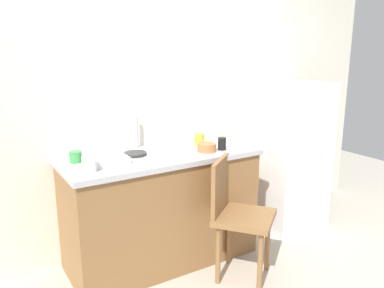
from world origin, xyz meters
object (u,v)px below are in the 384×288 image
cup_yellow (200,139)px  refrigerator (287,155)px  chair (236,213)px  cup_green (76,157)px  dish_tray (106,160)px  terracotta_bowl (207,147)px  hotplate (135,154)px  cup_black (222,144)px  cup_white (92,166)px

cup_yellow → refrigerator: bearing=-3.6°
chair → cup_green: cup_green is taller
refrigerator → chair: (-0.97, -0.49, -0.18)m
cup_yellow → dish_tray: bearing=-172.5°
dish_tray → refrigerator: bearing=1.6°
refrigerator → cup_yellow: (-0.94, 0.06, 0.25)m
terracotta_bowl → hotplate: bearing=159.8°
chair → cup_yellow: 0.70m
hotplate → cup_yellow: size_ratio=1.80×
chair → cup_black: cup_black is taller
cup_yellow → cup_white: bearing=-166.3°
hotplate → cup_black: bearing=-17.9°
dish_tray → hotplate: size_ratio=1.65×
terracotta_bowl → cup_white: (-0.91, -0.04, 0.01)m
refrigerator → hotplate: 1.53m
hotplate → refrigerator: bearing=-1.9°
terracotta_bowl → cup_yellow: cup_yellow is taller
refrigerator → cup_black: (-0.87, -0.16, 0.25)m
cup_white → cup_yellow: bearing=13.7°
cup_black → dish_tray: bearing=173.3°
chair → cup_black: 0.55m
hotplate → cup_yellow: bearing=0.8°
cup_green → cup_yellow: 1.00m
cup_white → cup_black: cup_black is taller
cup_green → cup_black: bearing=-13.4°
hotplate → cup_green: 0.43m
cup_white → terracotta_bowl: bearing=2.5°
terracotta_bowl → hotplate: 0.55m
terracotta_bowl → cup_black: 0.13m
cup_black → hotplate: bearing=162.1°
refrigerator → chair: bearing=-153.5°
cup_black → cup_white: bearing=-178.9°
hotplate → cup_white: (-0.40, -0.23, 0.03)m
cup_green → cup_yellow: (1.00, -0.04, 0.01)m
refrigerator → chair: size_ratio=1.52×
cup_green → chair: bearing=-31.2°
hotplate → cup_black: 0.68m
dish_tray → cup_green: cup_green is taller
chair → cup_green: 1.20m
cup_green → dish_tray: bearing=-42.1°
refrigerator → cup_green: size_ratio=16.19×
dish_tray → hotplate: dish_tray is taller
cup_green → cup_yellow: size_ratio=0.88×
refrigerator → cup_green: (-1.94, 0.10, 0.24)m
refrigerator → cup_black: refrigerator is taller
refrigerator → cup_white: bearing=-174.7°
cup_black → refrigerator: bearing=10.1°
refrigerator → terracotta_bowl: bearing=-172.2°
cup_white → refrigerator: bearing=5.3°
dish_tray → terracotta_bowl: 0.78m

